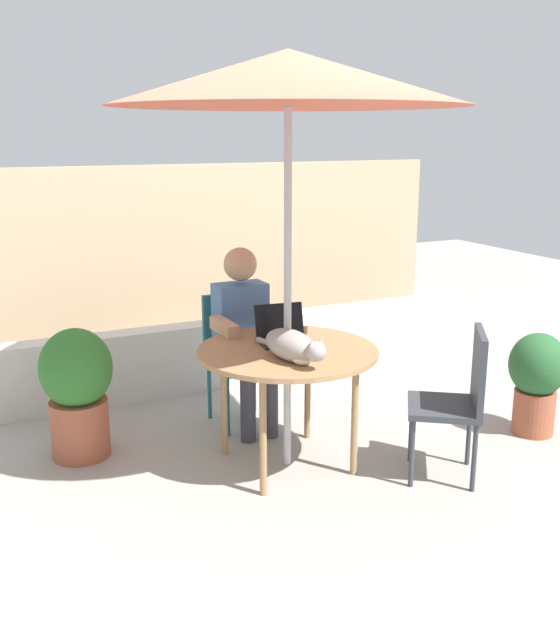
# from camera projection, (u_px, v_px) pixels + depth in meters

# --- Properties ---
(ground_plane) EXTENTS (14.00, 14.00, 0.00)m
(ground_plane) POSITION_uv_depth(u_px,v_px,m) (287.00, 463.00, 4.37)
(ground_plane) COLOR gray
(fence_back) EXTENTS (5.14, 0.08, 1.68)m
(fence_back) POSITION_uv_depth(u_px,v_px,m) (168.00, 265.00, 6.18)
(fence_back) COLOR tan
(fence_back) RESTS_ON ground
(planter_wall_low) EXTENTS (4.63, 0.20, 0.52)m
(planter_wall_low) POSITION_uv_depth(u_px,v_px,m) (203.00, 356.00, 5.60)
(planter_wall_low) COLOR beige
(planter_wall_low) RESTS_ON ground
(patio_table) EXTENTS (1.05, 1.05, 0.73)m
(patio_table) POSITION_uv_depth(u_px,v_px,m) (287.00, 358.00, 4.20)
(patio_table) COLOR #9E754C
(patio_table) RESTS_ON ground
(patio_umbrella) EXTENTS (1.95, 1.95, 2.37)m
(patio_umbrella) POSITION_uv_depth(u_px,v_px,m) (288.00, 79.00, 3.81)
(patio_umbrella) COLOR #B7B7BC
(patio_umbrella) RESTS_ON ground
(chair_occupied) EXTENTS (0.40, 0.40, 0.88)m
(chair_occupied) POSITION_uv_depth(u_px,v_px,m) (236.00, 348.00, 4.93)
(chair_occupied) COLOR #1E606B
(chair_occupied) RESTS_ON ground
(chair_empty) EXTENTS (0.56, 0.56, 0.88)m
(chair_empty) POSITION_uv_depth(u_px,v_px,m) (460.00, 393.00, 4.08)
(chair_empty) COLOR #33383F
(chair_empty) RESTS_ON ground
(person_seated) EXTENTS (0.48, 0.48, 1.22)m
(person_seated) POSITION_uv_depth(u_px,v_px,m) (245.00, 329.00, 4.75)
(person_seated) COLOR #4C72A5
(person_seated) RESTS_ON ground
(laptop) EXTENTS (0.33, 0.29, 0.21)m
(laptop) POSITION_uv_depth(u_px,v_px,m) (282.00, 331.00, 4.33)
(laptop) COLOR black
(laptop) RESTS_ON patio_table
(cat) EXTENTS (0.25, 0.65, 0.17)m
(cat) POSITION_uv_depth(u_px,v_px,m) (293.00, 346.00, 3.95)
(cat) COLOR gray
(cat) RESTS_ON patio_table
(potted_plant_near_fence) EXTENTS (0.38, 0.38, 0.69)m
(potted_plant_near_fence) POSITION_uv_depth(u_px,v_px,m) (537.00, 377.00, 4.72)
(potted_plant_near_fence) COLOR #9E5138
(potted_plant_near_fence) RESTS_ON ground
(potted_plant_by_chair) EXTENTS (0.44, 0.44, 0.81)m
(potted_plant_by_chair) POSITION_uv_depth(u_px,v_px,m) (77.00, 388.00, 4.37)
(potted_plant_by_chair) COLOR #9E5138
(potted_plant_by_chair) RESTS_ON ground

